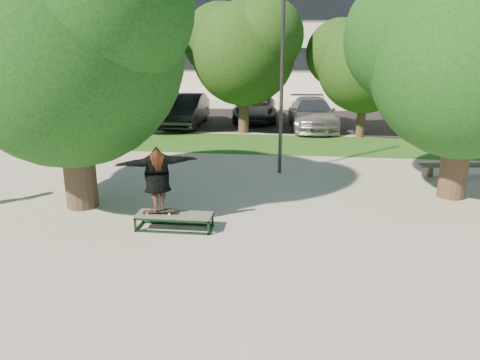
# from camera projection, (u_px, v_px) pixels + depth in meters

# --- Properties ---
(ground) EXTENTS (120.00, 120.00, 0.00)m
(ground) POSITION_uv_depth(u_px,v_px,m) (231.00, 227.00, 11.32)
(ground) COLOR #9B988E
(ground) RESTS_ON ground
(grass_strip) EXTENTS (30.00, 4.00, 0.02)m
(grass_strip) POSITION_uv_depth(u_px,v_px,m) (283.00, 144.00, 20.25)
(grass_strip) COLOR #244A15
(grass_strip) RESTS_ON ground
(asphalt_strip) EXTENTS (40.00, 8.00, 0.01)m
(asphalt_strip) POSITION_uv_depth(u_px,v_px,m) (269.00, 120.00, 26.54)
(asphalt_strip) COLOR black
(asphalt_strip) RESTS_ON ground
(tree_left) EXTENTS (6.96, 5.95, 7.12)m
(tree_left) POSITION_uv_depth(u_px,v_px,m) (64.00, 37.00, 11.57)
(tree_left) COLOR #38281E
(tree_left) RESTS_ON ground
(tree_right) EXTENTS (6.24, 5.33, 6.51)m
(tree_right) POSITION_uv_depth(u_px,v_px,m) (466.00, 50.00, 12.42)
(tree_right) COLOR #38281E
(tree_right) RESTS_ON ground
(bg_tree_left) EXTENTS (5.28, 4.51, 5.77)m
(bg_tree_left) POSITION_uv_depth(u_px,v_px,m) (121.00, 54.00, 21.51)
(bg_tree_left) COLOR #38281E
(bg_tree_left) RESTS_ON ground
(bg_tree_mid) EXTENTS (5.76, 4.92, 6.24)m
(bg_tree_mid) POSITION_uv_depth(u_px,v_px,m) (242.00, 47.00, 21.78)
(bg_tree_mid) COLOR #38281E
(bg_tree_mid) RESTS_ON ground
(bg_tree_right) EXTENTS (5.04, 4.31, 5.43)m
(bg_tree_right) POSITION_uv_depth(u_px,v_px,m) (364.00, 60.00, 20.83)
(bg_tree_right) COLOR #38281E
(bg_tree_right) RESTS_ON ground
(lamppost) EXTENTS (0.25, 0.15, 6.11)m
(lamppost) POSITION_uv_depth(u_px,v_px,m) (282.00, 79.00, 15.06)
(lamppost) COLOR #2D2D30
(lamppost) RESTS_ON ground
(grind_box) EXTENTS (1.80, 0.60, 0.38)m
(grind_box) POSITION_uv_depth(u_px,v_px,m) (174.00, 221.00, 11.15)
(grind_box) COLOR black
(grind_box) RESTS_ON ground
(skater_rig) EXTENTS (1.96, 1.28, 1.64)m
(skater_rig) POSITION_uv_depth(u_px,v_px,m) (157.00, 179.00, 10.89)
(skater_rig) COLOR white
(skater_rig) RESTS_ON grind_box
(bench) EXTENTS (2.73, 0.74, 0.42)m
(bench) POSITION_uv_depth(u_px,v_px,m) (461.00, 166.00, 15.45)
(bench) COLOR #4D3F2E
(bench) RESTS_ON ground
(car_silver_a) EXTENTS (2.05, 4.10, 1.34)m
(car_silver_a) POSITION_uv_depth(u_px,v_px,m) (138.00, 106.00, 27.29)
(car_silver_a) COLOR #A6A6AA
(car_silver_a) RESTS_ON asphalt_strip
(car_dark) EXTENTS (1.82, 5.04, 1.65)m
(car_dark) POSITION_uv_depth(u_px,v_px,m) (185.00, 110.00, 24.40)
(car_dark) COLOR black
(car_dark) RESTS_ON asphalt_strip
(car_grey) EXTENTS (2.69, 5.19, 1.40)m
(car_grey) POSITION_uv_depth(u_px,v_px,m) (255.00, 108.00, 26.21)
(car_grey) COLOR #505054
(car_grey) RESTS_ON asphalt_strip
(car_silver_b) EXTENTS (2.65, 5.47, 1.53)m
(car_silver_b) POSITION_uv_depth(u_px,v_px,m) (312.00, 114.00, 23.69)
(car_silver_b) COLOR #AEAEB3
(car_silver_b) RESTS_ON asphalt_strip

